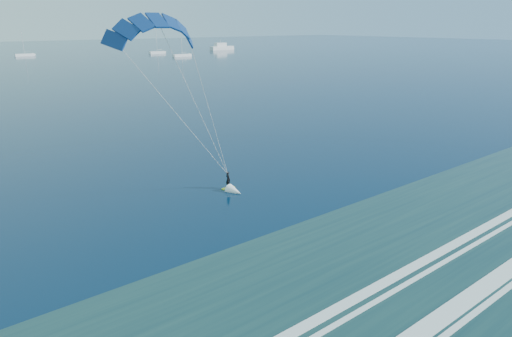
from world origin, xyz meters
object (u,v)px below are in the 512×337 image
object	(u,v)px
sailboat_5	(157,52)
sailboat_4	(25,55)
kitesurfer_rig	(197,107)
motor_yacht	(222,47)
sailboat_6	(182,55)

from	to	relation	value
sailboat_5	sailboat_4	bearing A→B (deg)	160.42
kitesurfer_rig	sailboat_4	distance (m)	214.93
sailboat_4	kitesurfer_rig	bearing A→B (deg)	-99.03
kitesurfer_rig	sailboat_4	bearing A→B (deg)	80.97
kitesurfer_rig	sailboat_5	bearing A→B (deg)	64.17
kitesurfer_rig	motor_yacht	xyz separation A→B (m)	(138.11, 198.73, -6.95)
motor_yacht	sailboat_4	size ratio (longest dim) A/B	1.26
motor_yacht	sailboat_6	bearing A→B (deg)	-142.76
motor_yacht	sailboat_5	xyz separation A→B (m)	(-45.56, -7.54, -0.93)
sailboat_6	sailboat_4	bearing A→B (deg)	139.51
kitesurfer_rig	sailboat_5	distance (m)	212.56
kitesurfer_rig	motor_yacht	bearing A→B (deg)	55.20
kitesurfer_rig	sailboat_5	xyz separation A→B (m)	(92.55, 191.19, -7.88)
sailboat_5	motor_yacht	bearing A→B (deg)	9.39
kitesurfer_rig	sailboat_6	world-z (taller)	kitesurfer_rig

